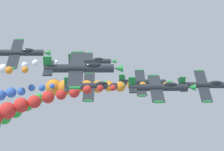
{
  "coord_description": "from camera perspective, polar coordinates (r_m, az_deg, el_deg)",
  "views": [
    {
      "loc": [
        87.67,
        -1.17,
        107.37
      ],
      "look_at": [
        0.0,
        0.0,
        102.72
      ],
      "focal_mm": 80.93,
      "sensor_mm": 36.0,
      "label": 1
    }
  ],
  "objects": [
    {
      "name": "airplane_right_outer",
      "position": [
        109.16,
        -2.41,
        1.63
      ],
      "size": [
        8.91,
        10.35,
        4.15
      ],
      "rotation": [
        0.0,
        0.41,
        0.0
      ],
      "color": "#23282D"
    },
    {
      "name": "airplane_left_inner",
      "position": [
        98.92,
        3.59,
        -0.75
      ],
      "size": [
        8.52,
        10.35,
        4.97
      ],
      "rotation": [
        0.0,
        0.51,
        0.0
      ],
      "color": "#23282D"
    },
    {
      "name": "smoke_trail_lead",
      "position": [
        88.96,
        -3.5,
        -1.31
      ],
      "size": [
        4.29,
        21.56,
        2.97
      ],
      "color": "orange"
    },
    {
      "name": "airplane_high_slot",
      "position": [
        89.45,
        -10.52,
        2.55
      ],
      "size": [
        8.3,
        10.35,
        5.37
      ],
      "rotation": [
        0.0,
        0.56,
        0.0
      ],
      "color": "#23282D"
    },
    {
      "name": "airplane_lead",
      "position": [
        89.23,
        10.6,
        -1.06
      ],
      "size": [
        8.32,
        10.35,
        5.33
      ],
      "rotation": [
        0.0,
        0.55,
        0.0
      ],
      "color": "#23282D"
    },
    {
      "name": "airplane_right_inner",
      "position": [
        78.02,
        5.41,
        -1.34
      ],
      "size": [
        9.02,
        10.35,
        3.87
      ],
      "rotation": [
        0.0,
        0.38,
        0.0
      ],
      "color": "#23282D"
    },
    {
      "name": "airplane_trailing",
      "position": [
        65.82,
        -3.55,
        0.83
      ],
      "size": [
        8.63,
        10.35,
        4.77
      ],
      "rotation": [
        0.0,
        0.48,
        0.0
      ],
      "color": "#23282D"
    },
    {
      "name": "airplane_left_outer",
      "position": [
        87.69,
        -2.25,
        -1.18
      ],
      "size": [
        8.68,
        10.35,
        4.67
      ],
      "rotation": [
        0.0,
        0.47,
        0.0
      ],
      "color": "#23282D"
    }
  ]
}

